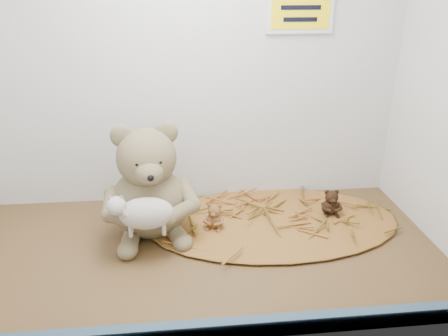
{
  "coord_description": "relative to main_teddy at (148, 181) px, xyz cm",
  "views": [
    {
      "loc": [
        -2.91,
        -91.36,
        61.51
      ],
      "look_at": [
        6.81,
        3.02,
        20.72
      ],
      "focal_mm": 35.0,
      "sensor_mm": 36.0,
      "label": 1
    }
  ],
  "objects": [
    {
      "name": "alcove_shell",
      "position": [
        11.79,
        -1.06,
        30.01
      ],
      "size": [
        120.4,
        60.2,
        90.4
      ],
      "color": "#442E17",
      "rests_on": "ground"
    },
    {
      "name": "front_rail",
      "position": [
        11.79,
        -38.86,
        -13.19
      ],
      "size": [
        119.28,
        2.2,
        3.6
      ],
      "primitive_type": "cube",
      "color": "#39576D",
      "rests_on": "shelf_floor"
    },
    {
      "name": "straw_bed",
      "position": [
        33.2,
        1.04,
        -14.32
      ],
      "size": [
        69.04,
        40.09,
        1.34
      ],
      "primitive_type": "ellipsoid",
      "color": "brown",
      "rests_on": "shelf_floor"
    },
    {
      "name": "main_teddy",
      "position": [
        0.0,
        0.0,
        0.0
      ],
      "size": [
        27.67,
        28.8,
        29.99
      ],
      "primitive_type": null,
      "rotation": [
        0.0,
        0.0,
        0.15
      ],
      "color": "olive",
      "rests_on": "shelf_floor"
    },
    {
      "name": "toy_lamb",
      "position": [
        -0.0,
        -10.75,
        -3.4
      ],
      "size": [
        16.75,
        10.22,
        10.83
      ],
      "primitive_type": null,
      "color": "silver",
      "rests_on": "main_teddy"
    },
    {
      "name": "mini_teddy_tan",
      "position": [
        16.72,
        -0.87,
        -10.24
      ],
      "size": [
        7.05,
        7.24,
        6.83
      ],
      "primitive_type": null,
      "rotation": [
        0.0,
        0.0,
        -0.32
      ],
      "color": "brown",
      "rests_on": "straw_bed"
    },
    {
      "name": "mini_teddy_brown",
      "position": [
        49.68,
        2.96,
        -9.96
      ],
      "size": [
        6.54,
        6.84,
        7.39
      ],
      "primitive_type": null,
      "rotation": [
        0.0,
        0.0,
        -0.1
      ],
      "color": "black",
      "rests_on": "straw_bed"
    },
    {
      "name": "wall_sign",
      "position": [
        41.79,
        19.34,
        40.01
      ],
      "size": [
        16.0,
        1.2,
        11.0
      ],
      "primitive_type": "cube",
      "color": "yellow",
      "rests_on": "back_wall"
    }
  ]
}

